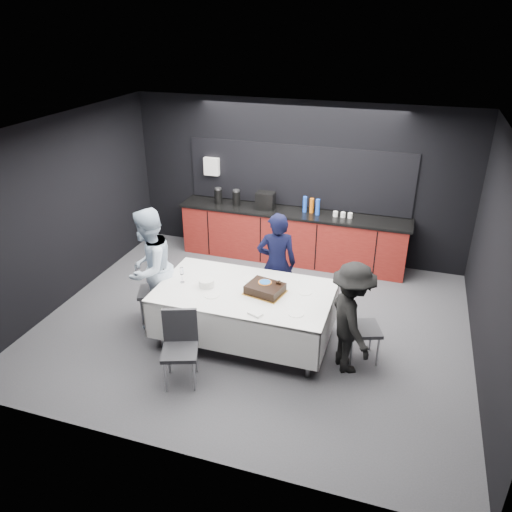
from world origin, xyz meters
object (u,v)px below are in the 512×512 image
at_px(cake_assembly, 265,289).
at_px(champagne_flute, 182,272).
at_px(chair_left, 159,286).
at_px(chair_right, 357,324).
at_px(chair_near, 180,342).
at_px(person_center, 277,264).
at_px(person_left, 149,269).
at_px(party_table, 245,299).
at_px(plate_stack, 207,283).
at_px(person_right, 351,318).

relative_size(cake_assembly, champagne_flute, 2.50).
relative_size(chair_left, chair_right, 1.00).
bearing_deg(chair_near, cake_assembly, 53.62).
xyz_separation_m(champagne_flute, person_center, (1.08, 0.90, -0.15)).
height_order(chair_left, person_left, person_left).
bearing_deg(party_table, person_left, 179.92).
distance_m(person_center, person_left, 1.81).
bearing_deg(chair_right, plate_stack, -177.32).
bearing_deg(person_center, plate_stack, 32.36).
xyz_separation_m(party_table, champagne_flute, (-0.87, -0.06, 0.30)).
height_order(chair_right, person_center, person_center).
bearing_deg(champagne_flute, chair_right, 2.37).
distance_m(chair_left, person_center, 1.74).
xyz_separation_m(cake_assembly, person_right, (1.16, -0.20, -0.11)).
xyz_separation_m(person_left, person_right, (2.84, -0.18, -0.14)).
xyz_separation_m(party_table, chair_left, (-1.35, 0.12, -0.11)).
distance_m(plate_stack, chair_right, 2.04).
height_order(champagne_flute, chair_left, champagne_flute).
xyz_separation_m(plate_stack, person_right, (1.95, -0.12, -0.09)).
relative_size(cake_assembly, person_center, 0.35).
relative_size(cake_assembly, person_right, 0.38).
bearing_deg(person_right, chair_near, 85.29).
bearing_deg(person_left, party_table, 91.20).
height_order(plate_stack, chair_near, chair_near).
height_order(person_center, person_right, person_center).
height_order(chair_near, person_left, person_left).
bearing_deg(person_left, person_right, 87.66).
distance_m(plate_stack, person_center, 1.15).
xyz_separation_m(cake_assembly, chair_near, (-0.75, -1.02, -0.31)).
relative_size(champagne_flute, chair_left, 0.24).
bearing_deg(party_table, person_center, 76.19).
bearing_deg(chair_near, chair_left, 128.11).
bearing_deg(party_table, chair_left, 174.90).
height_order(cake_assembly, plate_stack, cake_assembly).
bearing_deg(champagne_flute, person_right, -2.98).
bearing_deg(person_right, party_table, 54.87).
xyz_separation_m(champagne_flute, chair_near, (0.40, -0.95, -0.40)).
distance_m(chair_left, chair_near, 1.43).
relative_size(champagne_flute, person_right, 0.15).
bearing_deg(person_right, plate_stack, 58.27).
bearing_deg(chair_right, cake_assembly, -178.96).
xyz_separation_m(plate_stack, chair_left, (-0.84, 0.17, -0.30)).
bearing_deg(person_center, person_left, 8.88).
bearing_deg(person_center, chair_near, 51.17).
xyz_separation_m(chair_right, person_center, (-1.30, 0.80, 0.26)).
height_order(person_left, person_right, person_left).
height_order(party_table, person_center, person_center).
distance_m(champagne_flute, person_center, 1.41).
xyz_separation_m(chair_left, chair_right, (2.86, -0.08, 0.00)).
distance_m(champagne_flute, person_left, 0.53).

